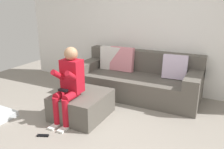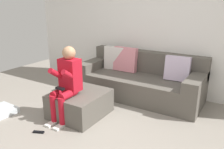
{
  "view_description": "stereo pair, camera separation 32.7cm",
  "coord_description": "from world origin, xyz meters",
  "px_view_note": "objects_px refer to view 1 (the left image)",
  "views": [
    {
      "loc": [
        1.28,
        -2.17,
        1.74
      ],
      "look_at": [
        -0.38,
        1.15,
        0.56
      ],
      "focal_mm": 36.65,
      "sensor_mm": 36.0,
      "label": 1
    },
    {
      "loc": [
        1.57,
        -2.02,
        1.74
      ],
      "look_at": [
        -0.38,
        1.15,
        0.56
      ],
      "focal_mm": 36.65,
      "sensor_mm": 36.0,
      "label": 2
    }
  ],
  "objects_px": {
    "couch_sectional": "(138,79)",
    "ottoman": "(82,105)",
    "storage_bin": "(0,115)",
    "remote_near_ottoman": "(43,135)",
    "person_seated": "(69,81)"
  },
  "relations": [
    {
      "from": "couch_sectional",
      "to": "ottoman",
      "type": "height_order",
      "value": "couch_sectional"
    },
    {
      "from": "storage_bin",
      "to": "remote_near_ottoman",
      "type": "relative_size",
      "value": 2.85
    },
    {
      "from": "storage_bin",
      "to": "remote_near_ottoman",
      "type": "bearing_deg",
      "value": -6.0
    },
    {
      "from": "couch_sectional",
      "to": "person_seated",
      "type": "height_order",
      "value": "person_seated"
    },
    {
      "from": "couch_sectional",
      "to": "remote_near_ottoman",
      "type": "height_order",
      "value": "couch_sectional"
    },
    {
      "from": "person_seated",
      "to": "remote_near_ottoman",
      "type": "relative_size",
      "value": 7.18
    },
    {
      "from": "couch_sectional",
      "to": "storage_bin",
      "type": "distance_m",
      "value": 2.49
    },
    {
      "from": "person_seated",
      "to": "ottoman",
      "type": "bearing_deg",
      "value": 66.48
    },
    {
      "from": "storage_bin",
      "to": "couch_sectional",
      "type": "bearing_deg",
      "value": 49.28
    },
    {
      "from": "couch_sectional",
      "to": "storage_bin",
      "type": "relative_size",
      "value": 5.16
    },
    {
      "from": "storage_bin",
      "to": "remote_near_ottoman",
      "type": "height_order",
      "value": "storage_bin"
    },
    {
      "from": "person_seated",
      "to": "remote_near_ottoman",
      "type": "distance_m",
      "value": 0.83
    },
    {
      "from": "remote_near_ottoman",
      "to": "storage_bin",
      "type": "bearing_deg",
      "value": 150.55
    },
    {
      "from": "remote_near_ottoman",
      "to": "couch_sectional",
      "type": "bearing_deg",
      "value": 48.91
    },
    {
      "from": "ottoman",
      "to": "storage_bin",
      "type": "bearing_deg",
      "value": -150.74
    }
  ]
}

